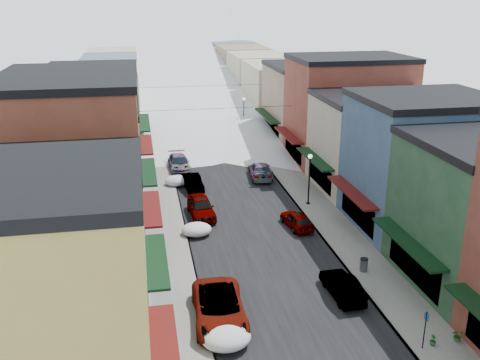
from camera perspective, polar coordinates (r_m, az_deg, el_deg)
name	(u,v)px	position (r m, az deg, el deg)	size (l,w,h in m)	color
road	(197,124)	(77.68, -4.56, 6.02)	(10.00, 160.00, 0.01)	black
sidewalk_left	(151,125)	(77.26, -9.46, 5.80)	(3.20, 160.00, 0.15)	gray
sidewalk_right	(242,121)	(78.62, 0.25, 6.29)	(3.20, 160.00, 0.15)	gray
curb_left	(162,125)	(77.30, -8.30, 5.87)	(0.10, 160.00, 0.15)	slate
curb_right	(232,122)	(78.34, -0.87, 6.25)	(0.10, 160.00, 0.15)	slate
bldg_l_yellow	(17,314)	(23.16, -22.65, -13.10)	(11.30, 8.70, 11.50)	gold
bldg_l_cream	(51,243)	(30.99, -19.47, -6.40)	(11.30, 8.20, 9.50)	beige
bldg_l_brick_near	(58,172)	(37.92, -18.85, 0.76)	(12.30, 8.20, 12.50)	brown
bldg_l_grayblue	(80,161)	(46.42, -16.71, 2.00)	(11.30, 9.20, 9.00)	slate
bldg_l_brick_far	(77,125)	(54.94, -17.01, 5.64)	(13.30, 9.20, 11.00)	maroon
bldg_l_tan	(95,109)	(64.69, -15.25, 7.29)	(11.30, 11.20, 10.00)	#9D8467
bldg_r_blue	(421,162)	(43.75, 18.78, 1.78)	(11.30, 9.20, 10.50)	#335073
bldg_r_cream	(377,142)	(51.84, 14.43, 3.96)	(12.30, 9.20, 9.00)	#BAB396
bldg_r_brick_far	(347,109)	(59.79, 11.39, 7.39)	(13.30, 9.20, 11.50)	maroon
bldg_r_tan	(310,102)	(68.85, 7.47, 8.27)	(11.30, 11.20, 9.50)	#9A7B65
distant_blocks	(183,74)	(99.50, -6.13, 11.20)	(34.00, 55.00, 8.00)	gray
mountain_ridge	(110,2)	(292.67, -13.65, 18.00)	(670.00, 340.00, 34.00)	silver
overhead_cables	(208,96)	(64.26, -3.45, 8.93)	(16.40, 15.04, 0.04)	black
car_white_suv	(219,308)	(30.92, -2.21, -13.54)	(2.83, 6.14, 1.71)	silver
car_silver_sedan	(201,207)	(44.66, -4.17, -2.90)	(1.95, 4.84, 1.65)	#AFB0B7
car_dark_hatch	(193,182)	(50.93, -5.05, -0.26)	(1.46, 4.19, 1.38)	black
car_silver_wagon	(179,163)	(56.82, -6.52, 1.82)	(2.11, 5.18, 1.50)	#ACAEB5
car_green_sedan	(342,286)	(33.90, 10.85, -11.05)	(1.47, 4.21, 1.39)	black
car_gray_suv	(297,220)	(42.74, 6.07, -4.24)	(1.57, 3.91, 1.33)	#989CA0
car_black_sedan	(260,170)	(54.09, 2.19, 1.05)	(2.14, 5.28, 1.53)	black
car_lane_silver	(188,132)	(69.74, -5.59, 5.10)	(1.76, 4.37, 1.49)	#A5A7AD
car_lane_white	(206,107)	(85.38, -3.69, 7.78)	(2.65, 5.75, 1.60)	silver
parking_sign	(425,327)	(29.94, 19.14, -14.60)	(0.11, 0.29, 2.19)	black
trash_can	(364,265)	(36.79, 13.07, -8.80)	(0.54, 0.54, 0.91)	#535557
streetlamp_near	(309,173)	(46.51, 7.42, 0.76)	(0.38, 0.38, 4.53)	black
streetlamp_far	(244,109)	(73.08, 0.41, 7.56)	(0.36, 0.36, 4.33)	black
planter_near	(457,336)	(31.64, 22.18, -15.12)	(0.58, 0.50, 0.64)	#2A5E2D
planter_far	(433,340)	(30.87, 19.89, -15.77)	(0.34, 0.34, 0.61)	#265426
snow_pile_near	(226,336)	(29.31, -1.50, -16.33)	(2.66, 2.84, 1.13)	white
snow_pile_mid	(197,229)	(41.46, -4.65, -5.25)	(2.31, 2.62, 0.98)	white
snow_pile_far	(177,181)	(52.26, -6.72, -0.06)	(2.36, 2.65, 1.00)	white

